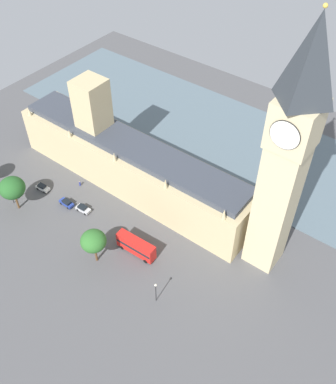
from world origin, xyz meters
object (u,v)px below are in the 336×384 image
(car_blue_far_end, at_px, (67,203))
(street_lamp_under_trees, at_px, (10,191))
(double_decker_bus_opposite_hall, at_px, (136,246))
(car_white_near_tower, at_px, (43,187))
(plane_tree_midblock, at_px, (93,241))
(parliament_building, at_px, (129,161))
(clock_tower, at_px, (287,157))
(car_silver_trailing, at_px, (83,209))
(pedestrian_by_river_gate, at_px, (80,184))
(plane_tree_corner, at_px, (12,188))
(street_lamp_kerbside, at_px, (156,289))

(car_blue_far_end, relative_size, street_lamp_under_trees, 0.67)
(car_blue_far_end, bearing_deg, double_decker_bus_opposite_hall, -90.43)
(car_white_near_tower, relative_size, double_decker_bus_opposite_hall, 0.40)
(car_blue_far_end, xyz_separation_m, street_lamp_under_trees, (8.34, -12.32, 3.68))
(car_blue_far_end, bearing_deg, street_lamp_under_trees, 125.47)
(plane_tree_midblock, bearing_deg, parliament_building, -156.02)
(clock_tower, distance_m, plane_tree_midblock, 47.53)
(car_silver_trailing, relative_size, pedestrian_by_river_gate, 2.66)
(parliament_building, xyz_separation_m, car_silver_trailing, (16.21, -2.85, -7.25))
(car_silver_trailing, relative_size, double_decker_bus_opposite_hall, 0.40)
(clock_tower, xyz_separation_m, car_blue_far_end, (17.13, -51.11, -31.11))
(plane_tree_corner, bearing_deg, car_white_near_tower, -178.86)
(street_lamp_under_trees, bearing_deg, car_silver_trailing, 118.59)
(car_white_near_tower, xyz_separation_m, street_lamp_kerbside, (8.45, 47.88, 3.60))
(double_decker_bus_opposite_hall, relative_size, pedestrian_by_river_gate, 6.59)
(pedestrian_by_river_gate, distance_m, plane_tree_midblock, 28.22)
(parliament_building, height_order, car_blue_far_end, parliament_building)
(street_lamp_under_trees, bearing_deg, car_white_near_tower, 163.88)
(car_white_near_tower, height_order, car_blue_far_end, same)
(parliament_building, xyz_separation_m, clock_tower, (0.26, 43.10, 23.86))
(parliament_building, distance_m, car_white_near_tower, 25.95)
(street_lamp_under_trees, bearing_deg, double_decker_bus_opposite_hall, 101.19)
(parliament_building, relative_size, street_lamp_under_trees, 11.17)
(street_lamp_under_trees, xyz_separation_m, street_lamp_kerbside, (0.05, 50.30, -0.08))
(car_blue_far_end, relative_size, car_silver_trailing, 1.03)
(car_blue_far_end, relative_size, plane_tree_midblock, 0.44)
(car_silver_trailing, bearing_deg, street_lamp_kerbside, 70.20)
(parliament_building, bearing_deg, double_decker_bus_opposite_hall, 44.27)
(plane_tree_corner, distance_m, street_lamp_kerbside, 47.80)
(car_white_near_tower, bearing_deg, street_lamp_kerbside, 75.53)
(clock_tower, relative_size, plane_tree_midblock, 6.16)
(car_blue_far_end, height_order, street_lamp_kerbside, street_lamp_kerbside)
(street_lamp_kerbside, bearing_deg, clock_tower, 152.78)
(car_white_near_tower, relative_size, street_lamp_under_trees, 0.64)
(parliament_building, bearing_deg, clock_tower, 89.65)
(double_decker_bus_opposite_hall, bearing_deg, pedestrian_by_river_gate, -109.08)
(plane_tree_corner, height_order, street_lamp_kerbside, plane_tree_corner)
(car_white_near_tower, bearing_deg, clock_tower, 101.17)
(clock_tower, relative_size, car_white_near_tower, 14.67)
(car_blue_far_end, bearing_deg, plane_tree_midblock, -112.01)
(pedestrian_by_river_gate, bearing_deg, parliament_building, 112.41)
(pedestrian_by_river_gate, bearing_deg, car_silver_trailing, 30.74)
(double_decker_bus_opposite_hall, xyz_separation_m, plane_tree_midblock, (7.62, -6.26, 4.74))
(pedestrian_by_river_gate, xyz_separation_m, plane_tree_corner, (16.35, -7.00, 6.84))
(double_decker_bus_opposite_hall, distance_m, pedestrian_by_river_gate, 29.76)
(pedestrian_by_river_gate, distance_m, plane_tree_corner, 19.05)
(parliament_building, height_order, car_white_near_tower, parliament_building)
(car_silver_trailing, distance_m, plane_tree_midblock, 18.44)
(car_silver_trailing, xyz_separation_m, pedestrian_by_river_gate, (-6.48, -7.87, -0.16))
(clock_tower, height_order, plane_tree_corner, clock_tower)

